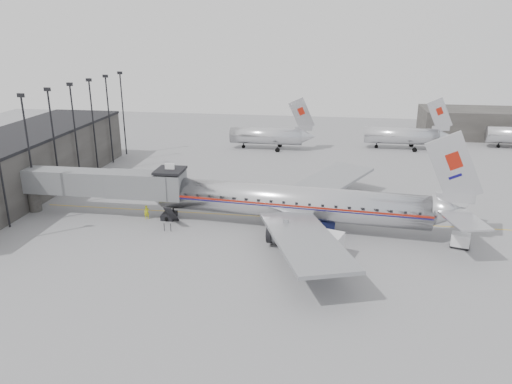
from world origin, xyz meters
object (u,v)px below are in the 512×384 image
airliner (297,203)px  service_van (316,242)px  baggage_cart_white (460,240)px  baggage_cart_navy (326,226)px  ramp_worker (147,212)px

airliner → service_van: size_ratio=6.49×
airliner → baggage_cart_white: airliner is taller
service_van → baggage_cart_navy: size_ratio=2.79×
baggage_cart_white → ramp_worker: (-37.00, 2.97, 0.04)m
ramp_worker → baggage_cart_navy: bearing=-21.4°
service_van → baggage_cart_white: service_van is taller
service_van → baggage_cart_navy: service_van is taller
baggage_cart_white → ramp_worker: ramp_worker is taller
service_van → baggage_cart_navy: bearing=98.8°
airliner → service_van: 7.80m
baggage_cart_navy → baggage_cart_white: size_ratio=0.93×
ramp_worker → service_van: bearing=-37.6°
service_van → ramp_worker: service_van is taller
airliner → baggage_cart_navy: airliner is taller
airliner → ramp_worker: (-18.80, 0.07, -2.33)m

